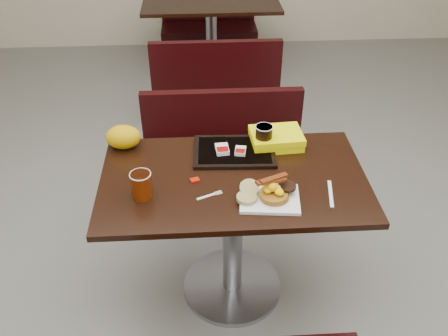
{
  "coord_description": "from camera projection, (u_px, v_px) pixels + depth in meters",
  "views": [
    {
      "loc": [
        -0.15,
        -1.74,
        2.07
      ],
      "look_at": [
        -0.04,
        -0.02,
        0.82
      ],
      "focal_mm": 39.0,
      "sensor_mm": 36.0,
      "label": 1
    }
  ],
  "objects": [
    {
      "name": "table_near",
      "position": [
        233.0,
        237.0,
        2.41
      ],
      "size": [
        1.2,
        0.7,
        0.75
      ],
      "primitive_type": null,
      "color": "black",
      "rests_on": "floor"
    },
    {
      "name": "bench_far_n",
      "position": [
        209.0,
        17.0,
        5.09
      ],
      "size": [
        1.0,
        0.46,
        0.72
      ],
      "primitive_type": null,
      "color": "black",
      "rests_on": "floor"
    },
    {
      "name": "scrambled_eggs",
      "position": [
        272.0,
        187.0,
        2.03
      ],
      "size": [
        0.09,
        0.08,
        0.04
      ],
      "primitive_type": "ellipsoid",
      "rotation": [
        0.0,
        0.0,
        0.09
      ],
      "color": "#FFB005",
      "rests_on": "pancake_stack"
    },
    {
      "name": "paper_bag",
      "position": [
        123.0,
        137.0,
        2.36
      ],
      "size": [
        0.19,
        0.15,
        0.12
      ],
      "primitive_type": "ellipsoid",
      "rotation": [
        0.0,
        0.0,
        -0.17
      ],
      "color": "#E59A07",
      "rests_on": "table_near"
    },
    {
      "name": "bench_far_s",
      "position": [
        215.0,
        75.0,
        3.96
      ],
      "size": [
        1.0,
        0.46,
        0.72
      ],
      "primitive_type": null,
      "color": "black",
      "rests_on": "floor"
    },
    {
      "name": "muffin_top",
      "position": [
        249.0,
        188.0,
        2.07
      ],
      "size": [
        0.09,
        0.09,
        0.05
      ],
      "primitive_type": "cylinder",
      "rotation": [
        0.38,
        0.0,
        -0.03
      ],
      "color": "tan",
      "rests_on": "platter"
    },
    {
      "name": "knife",
      "position": [
        331.0,
        194.0,
        2.09
      ],
      "size": [
        0.05,
        0.18,
        0.0
      ],
      "primitive_type": "cube",
      "rotation": [
        0.0,
        0.0,
        -1.74
      ],
      "color": "white",
      "rests_on": "table_near"
    },
    {
      "name": "fork",
      "position": [
        206.0,
        197.0,
        2.08
      ],
      "size": [
        0.12,
        0.07,
        0.0
      ],
      "primitive_type": null,
      "rotation": [
        0.0,
        0.0,
        0.4
      ],
      "color": "white",
      "rests_on": "table_near"
    },
    {
      "name": "floor",
      "position": [
        232.0,
        287.0,
        2.63
      ],
      "size": [
        6.0,
        7.0,
        0.01
      ],
      "primitive_type": "cube",
      "color": "gray",
      "rests_on": "ground"
    },
    {
      "name": "hashbrown_sleeve_right",
      "position": [
        240.0,
        151.0,
        2.31
      ],
      "size": [
        0.06,
        0.08,
        0.02
      ],
      "primitive_type": "cube",
      "rotation": [
        0.0,
        0.0,
        -0.18
      ],
      "color": "silver",
      "rests_on": "tray"
    },
    {
      "name": "condiment_syrup",
      "position": [
        195.0,
        180.0,
        2.16
      ],
      "size": [
        0.05,
        0.04,
        0.01
      ],
      "primitive_type": "cube",
      "rotation": [
        0.0,
        0.0,
        0.31
      ],
      "color": "#A81707",
      "rests_on": "table_near"
    },
    {
      "name": "bacon_strips",
      "position": [
        271.0,
        181.0,
        2.02
      ],
      "size": [
        0.15,
        0.11,
        0.01
      ],
      "primitive_type": null,
      "rotation": [
        0.0,
        0.0,
        0.37
      ],
      "color": "#410A04",
      "rests_on": "scrambled_eggs"
    },
    {
      "name": "coffee_cup_near",
      "position": [
        141.0,
        185.0,
        2.05
      ],
      "size": [
        0.1,
        0.1,
        0.12
      ],
      "primitive_type": "cylinder",
      "rotation": [
        0.0,
        0.0,
        -0.14
      ],
      "color": "#8E2B05",
      "rests_on": "table_near"
    },
    {
      "name": "bench_near_n",
      "position": [
        224.0,
        159.0,
        2.99
      ],
      "size": [
        1.0,
        0.46,
        0.72
      ],
      "primitive_type": null,
      "color": "black",
      "rests_on": "floor"
    },
    {
      "name": "coffee_cup_far",
      "position": [
        264.0,
        136.0,
        2.33
      ],
      "size": [
        0.09,
        0.09,
        0.11
      ],
      "primitive_type": "cylinder",
      "rotation": [
        0.0,
        0.0,
        -0.17
      ],
      "color": "black",
      "rests_on": "tray"
    },
    {
      "name": "table_far",
      "position": [
        211.0,
        41.0,
        4.51
      ],
      "size": [
        1.2,
        0.7,
        0.75
      ],
      "primitive_type": null,
      "color": "black",
      "rests_on": "floor"
    },
    {
      "name": "sausage_patty",
      "position": [
        287.0,
        186.0,
        2.06
      ],
      "size": [
        0.1,
        0.1,
        0.01
      ],
      "primitive_type": "cylinder",
      "rotation": [
        0.0,
        0.0,
        -0.34
      ],
      "color": "black",
      "rests_on": "pancake_stack"
    },
    {
      "name": "hashbrown_sleeve_left",
      "position": [
        222.0,
        149.0,
        2.32
      ],
      "size": [
        0.07,
        0.09,
        0.02
      ],
      "primitive_type": "cube",
      "rotation": [
        0.0,
        0.0,
        0.08
      ],
      "color": "silver",
      "rests_on": "tray"
    },
    {
      "name": "muffin_bottom",
      "position": [
        247.0,
        198.0,
        2.03
      ],
      "size": [
        0.09,
        0.09,
        0.02
      ],
      "primitive_type": "cylinder",
      "rotation": [
        0.0,
        0.0,
        -0.02
      ],
      "color": "tan",
      "rests_on": "platter"
    },
    {
      "name": "clamshell",
      "position": [
        276.0,
        139.0,
        2.39
      ],
      "size": [
        0.26,
        0.21,
        0.07
      ],
      "primitive_type": "cube",
      "rotation": [
        0.0,
        0.0,
        0.07
      ],
      "color": "#F6F104",
      "rests_on": "table_near"
    },
    {
      "name": "pancake_stack",
      "position": [
        275.0,
        195.0,
        2.05
      ],
      "size": [
        0.16,
        0.16,
        0.03
      ],
      "primitive_type": "cylinder",
      "rotation": [
        0.0,
        0.0,
        -0.34
      ],
      "color": "#A25F1B",
      "rests_on": "platter"
    },
    {
      "name": "tray",
      "position": [
        234.0,
        152.0,
        2.34
      ],
      "size": [
        0.4,
        0.29,
        0.02
      ],
      "primitive_type": "cube",
      "rotation": [
        0.0,
        0.0,
        -0.04
      ],
      "color": "black",
      "rests_on": "table_near"
    },
    {
      "name": "platter",
      "position": [
        270.0,
        199.0,
        2.06
      ],
      "size": [
        0.27,
        0.22,
        0.01
      ],
      "primitive_type": "cube",
      "rotation": [
        0.0,
        0.0,
        -0.11
      ],
      "color": "white",
      "rests_on": "table_near"
    }
  ]
}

